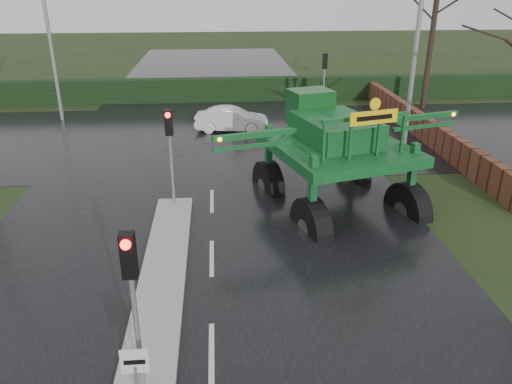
{
  "coord_description": "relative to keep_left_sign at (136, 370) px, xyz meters",
  "views": [
    {
      "loc": [
        0.27,
        -8.5,
        7.44
      ],
      "look_at": [
        1.29,
        4.1,
        2.0
      ],
      "focal_mm": 35.0,
      "sensor_mm": 36.0,
      "label": 1
    }
  ],
  "objects": [
    {
      "name": "street_light_left_far",
      "position": [
        -6.89,
        21.5,
        4.93
      ],
      "size": [
        3.85,
        0.3,
        10.0
      ],
      "color": "gray",
      "rests_on": "ground"
    },
    {
      "name": "brick_wall",
      "position": [
        11.8,
        17.5,
        -0.46
      ],
      "size": [
        0.4,
        20.0,
        1.2
      ],
      "primitive_type": "cube",
      "color": "#592D1E",
      "rests_on": "ground"
    },
    {
      "name": "traffic_signal_mid",
      "position": [
        0.0,
        8.99,
        1.53
      ],
      "size": [
        0.26,
        0.33,
        3.52
      ],
      "color": "gray",
      "rests_on": "ground"
    },
    {
      "name": "hedge_row",
      "position": [
        1.3,
        25.5,
        -0.31
      ],
      "size": [
        44.0,
        0.9,
        1.5
      ],
      "primitive_type": "cube",
      "color": "black",
      "rests_on": "ground"
    },
    {
      "name": "traffic_signal_near",
      "position": [
        0.0,
        0.49,
        1.53
      ],
      "size": [
        0.26,
        0.33,
        3.52
      ],
      "color": "gray",
      "rests_on": "ground"
    },
    {
      "name": "ground",
      "position": [
        1.3,
        1.5,
        -1.06
      ],
      "size": [
        140.0,
        140.0,
        0.0
      ],
      "primitive_type": "plane",
      "color": "black",
      "rests_on": "ground"
    },
    {
      "name": "white_sedan",
      "position": [
        2.34,
        18.43,
        -1.06
      ],
      "size": [
        3.91,
        1.78,
        1.24
      ],
      "primitive_type": "imported",
      "rotation": [
        0.0,
        0.0,
        1.45
      ],
      "color": "white",
      "rests_on": "ground"
    },
    {
      "name": "street_light_right",
      "position": [
        9.49,
        13.5,
        4.93
      ],
      "size": [
        3.85,
        0.3,
        10.0
      ],
      "color": "gray",
      "rests_on": "ground"
    },
    {
      "name": "traffic_signal_far",
      "position": [
        7.8,
        21.51,
        1.53
      ],
      "size": [
        0.26,
        0.33,
        3.52
      ],
      "rotation": [
        0.0,
        0.0,
        3.14
      ],
      "color": "gray",
      "rests_on": "ground"
    },
    {
      "name": "road_main",
      "position": [
        1.3,
        11.5,
        -1.05
      ],
      "size": [
        14.0,
        80.0,
        0.02
      ],
      "primitive_type": "cube",
      "color": "black",
      "rests_on": "ground"
    },
    {
      "name": "road_cross",
      "position": [
        1.3,
        17.5,
        -1.05
      ],
      "size": [
        80.0,
        12.0,
        0.02
      ],
      "primitive_type": "cube",
      "color": "black",
      "rests_on": "ground"
    },
    {
      "name": "median_island",
      "position": [
        0.0,
        4.5,
        -0.97
      ],
      "size": [
        1.2,
        10.0,
        0.16
      ],
      "primitive_type": "cube",
      "color": "gray",
      "rests_on": "ground"
    },
    {
      "name": "keep_left_sign",
      "position": [
        0.0,
        0.0,
        0.0
      ],
      "size": [
        0.5,
        0.07,
        1.35
      ],
      "color": "gray",
      "rests_on": "ground"
    },
    {
      "name": "crop_sprayer",
      "position": [
        4.42,
        7.34,
        1.39
      ],
      "size": [
        8.96,
        6.71,
        5.18
      ],
      "rotation": [
        0.0,
        0.0,
        0.28
      ],
      "color": "black",
      "rests_on": "ground"
    }
  ]
}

